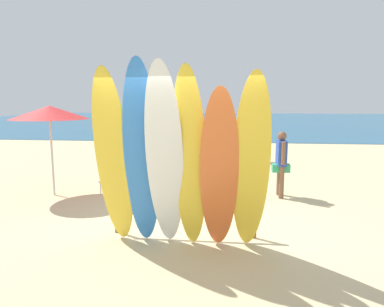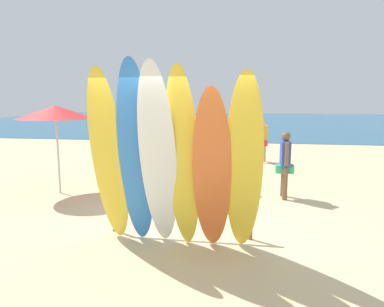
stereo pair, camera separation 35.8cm
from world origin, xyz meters
TOP-DOWN VIEW (x-y plane):
  - ground at (0.00, 14.00)m, footprint 60.00×60.00m
  - ocean_water at (0.00, 32.64)m, footprint 60.00×40.00m
  - surfboard_rack at (0.00, 0.00)m, footprint 2.39×0.07m
  - surfboard_yellow_0 at (-0.99, -0.49)m, footprint 0.60×0.70m
  - surfboard_blue_1 at (-0.55, -0.52)m, footprint 0.60×0.75m
  - surfboard_white_2 at (-0.20, -0.61)m, footprint 0.55×0.87m
  - surfboard_yellow_3 at (0.16, -0.57)m, footprint 0.53×0.69m
  - surfboard_orange_4 at (0.58, -0.62)m, footprint 0.57×0.79m
  - surfboard_yellow_5 at (1.02, -0.61)m, footprint 0.56×0.85m
  - beachgoer_near_rack at (-1.50, 6.48)m, footprint 0.43×0.45m
  - beachgoer_midbeach at (1.89, 2.52)m, footprint 0.39×0.57m
  - beachgoer_by_water at (1.55, 7.14)m, footprint 0.40×0.46m
  - beachgoer_strolling at (0.31, 3.06)m, footprint 0.40×0.58m
  - beach_chair_red at (-2.11, 2.63)m, footprint 0.59×0.75m
  - beach_umbrella at (-3.34, 2.10)m, footprint 1.73×1.73m

SIDE VIEW (x-z plane):
  - ground at x=0.00m, z-range 0.00..0.00m
  - ocean_water at x=0.00m, z-range 0.00..0.02m
  - beach_chair_red at x=-2.11m, z-range 0.02..0.84m
  - surfboard_rack at x=0.00m, z-range 0.18..0.84m
  - beachgoer_midbeach at x=1.89m, z-range 0.11..1.62m
  - beachgoer_by_water at x=1.55m, z-range 0.12..1.63m
  - beachgoer_near_rack at x=-1.50m, z-range 0.12..1.66m
  - beachgoer_strolling at x=0.31m, z-range 0.12..1.67m
  - surfboard_orange_4 at x=0.58m, z-range 0.00..2.39m
  - surfboard_yellow_5 at x=1.02m, z-range 0.00..2.59m
  - surfboard_yellow_0 at x=-0.99m, z-range 0.00..2.67m
  - surfboard_yellow_3 at x=0.16m, z-range 0.00..2.68m
  - surfboard_white_2 at x=-0.20m, z-range 0.00..2.73m
  - surfboard_blue_1 at x=-0.55m, z-range 0.00..2.78m
  - beach_umbrella at x=-3.34m, z-range 0.88..2.96m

